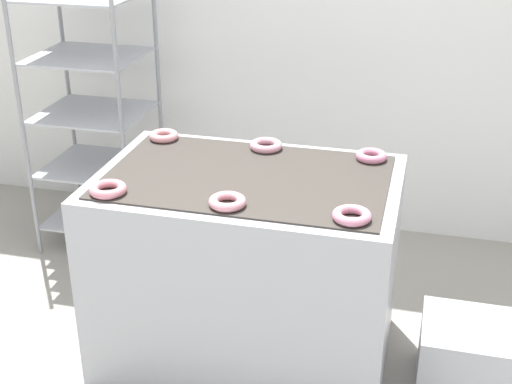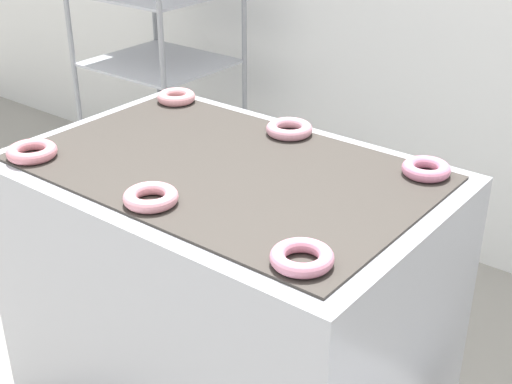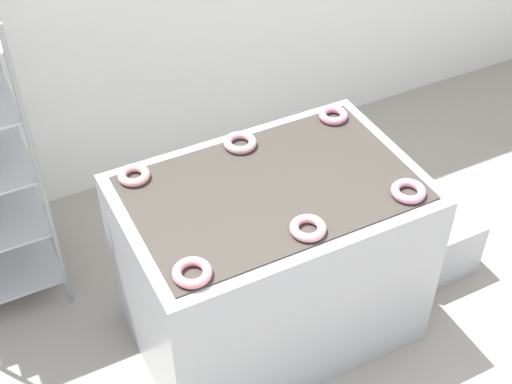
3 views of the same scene
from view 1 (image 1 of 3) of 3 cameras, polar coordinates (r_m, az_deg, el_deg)
wall_back at (r=4.24m, az=4.50°, el=15.06°), size 8.00×0.05×2.80m
fryer_machine at (r=3.23m, az=-0.66°, el=-6.16°), size 1.29×0.85×0.92m
baking_rack_cart at (r=4.21m, az=-12.85°, el=6.19°), size 0.62×0.57×1.60m
glaze_bin at (r=3.32m, az=16.30°, el=-12.53°), size 0.39×0.38×0.33m
donut_near_left at (r=2.91m, az=-11.76°, el=0.23°), size 0.15×0.15×0.04m
donut_near_center at (r=2.75m, az=-2.26°, el=-0.78°), size 0.15×0.15×0.04m
donut_near_right at (r=2.67m, az=7.67°, el=-1.88°), size 0.15×0.15×0.04m
donut_far_left at (r=3.44m, az=-7.39°, el=4.49°), size 0.14×0.14×0.04m
donut_far_center at (r=3.29m, az=0.81°, el=3.76°), size 0.15×0.15×0.04m
donut_far_right at (r=3.22m, az=9.21°, el=2.87°), size 0.14×0.14×0.04m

